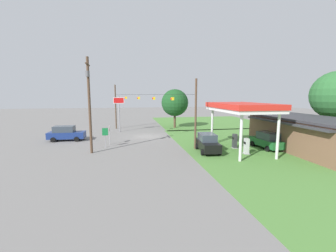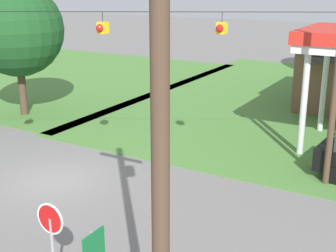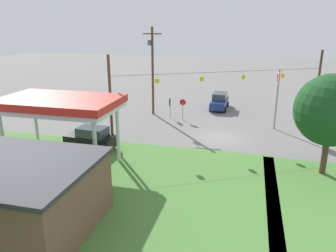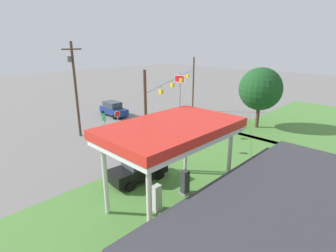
{
  "view_description": "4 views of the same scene",
  "coord_description": "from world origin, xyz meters",
  "px_view_note": "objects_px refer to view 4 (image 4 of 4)",
  "views": [
    {
      "loc": [
        34.31,
        -2.86,
        6.42
      ],
      "look_at": [
        5.14,
        2.45,
        2.27
      ],
      "focal_mm": 24.0,
      "sensor_mm": 36.0,
      "label": 1
    },
    {
      "loc": [
        12.2,
        -12.35,
        7.46
      ],
      "look_at": [
        3.32,
        3.02,
        1.96
      ],
      "focal_mm": 50.0,
      "sensor_mm": 36.0,
      "label": 2
    },
    {
      "loc": [
        -2.48,
        30.68,
        10.74
      ],
      "look_at": [
        4.34,
        3.72,
        2.0
      ],
      "focal_mm": 35.0,
      "sensor_mm": 36.0,
      "label": 3
    },
    {
      "loc": [
        22.26,
        20.21,
        10.12
      ],
      "look_at": [
        2.61,
        1.08,
        1.49
      ],
      "focal_mm": 28.0,
      "sensor_mm": 36.0,
      "label": 4
    }
  ],
  "objects_px": {
    "fuel_pump_far": "(157,199)",
    "car_at_pumps_front": "(139,168)",
    "gas_station_store": "(289,247)",
    "tree_west_verge": "(260,89)",
    "fuel_pump_near": "(185,183)",
    "route_sign": "(104,119)",
    "stop_sign_roadside": "(118,116)",
    "car_at_pumps_rear": "(226,208)",
    "stop_sign_overhead": "(180,87)",
    "gas_station_canopy": "(172,132)",
    "car_on_crossroad": "(113,109)",
    "utility_pole_main": "(75,85)"
  },
  "relations": [
    {
      "from": "car_at_pumps_front",
      "to": "stop_sign_roadside",
      "type": "xyz_separation_m",
      "value": [
        -5.95,
        -11.12,
        0.77
      ]
    },
    {
      "from": "tree_west_verge",
      "to": "fuel_pump_far",
      "type": "bearing_deg",
      "value": 9.65
    },
    {
      "from": "car_on_crossroad",
      "to": "fuel_pump_far",
      "type": "bearing_deg",
      "value": -26.09
    },
    {
      "from": "utility_pole_main",
      "to": "fuel_pump_near",
      "type": "bearing_deg",
      "value": 87.09
    },
    {
      "from": "car_on_crossroad",
      "to": "utility_pole_main",
      "type": "relative_size",
      "value": 0.48
    },
    {
      "from": "stop_sign_roadside",
      "to": "tree_west_verge",
      "type": "bearing_deg",
      "value": -41.14
    },
    {
      "from": "stop_sign_roadside",
      "to": "tree_west_verge",
      "type": "xyz_separation_m",
      "value": [
        -13.04,
        11.39,
        3.07
      ]
    },
    {
      "from": "stop_sign_overhead",
      "to": "tree_west_verge",
      "type": "distance_m",
      "value": 10.89
    },
    {
      "from": "fuel_pump_near",
      "to": "route_sign",
      "type": "bearing_deg",
      "value": -102.31
    },
    {
      "from": "stop_sign_roadside",
      "to": "tree_west_verge",
      "type": "relative_size",
      "value": 0.33
    },
    {
      "from": "car_at_pumps_front",
      "to": "car_on_crossroad",
      "type": "height_order",
      "value": "car_on_crossroad"
    },
    {
      "from": "fuel_pump_far",
      "to": "tree_west_verge",
      "type": "height_order",
      "value": "tree_west_verge"
    },
    {
      "from": "fuel_pump_near",
      "to": "fuel_pump_far",
      "type": "height_order",
      "value": "same"
    },
    {
      "from": "tree_west_verge",
      "to": "car_at_pumps_front",
      "type": "bearing_deg",
      "value": -0.81
    },
    {
      "from": "car_at_pumps_rear",
      "to": "stop_sign_overhead",
      "type": "distance_m",
      "value": 24.04
    },
    {
      "from": "fuel_pump_far",
      "to": "car_on_crossroad",
      "type": "height_order",
      "value": "car_on_crossroad"
    },
    {
      "from": "gas_station_canopy",
      "to": "car_at_pumps_rear",
      "type": "relative_size",
      "value": 1.88
    },
    {
      "from": "fuel_pump_far",
      "to": "car_at_pumps_front",
      "type": "xyz_separation_m",
      "value": [
        -1.72,
        -3.79,
        0.2
      ]
    },
    {
      "from": "gas_station_store",
      "to": "car_at_pumps_front",
      "type": "xyz_separation_m",
      "value": [
        -1.47,
        -11.66,
        -0.9
      ]
    },
    {
      "from": "fuel_pump_far",
      "to": "car_at_pumps_front",
      "type": "relative_size",
      "value": 0.38
    },
    {
      "from": "gas_station_store",
      "to": "car_at_pumps_rear",
      "type": "xyz_separation_m",
      "value": [
        -1.69,
        -4.07,
        -0.92
      ]
    },
    {
      "from": "car_at_pumps_front",
      "to": "car_at_pumps_rear",
      "type": "height_order",
      "value": "car_at_pumps_front"
    },
    {
      "from": "fuel_pump_near",
      "to": "car_at_pumps_front",
      "type": "distance_m",
      "value": 3.93
    },
    {
      "from": "car_at_pumps_front",
      "to": "car_at_pumps_rear",
      "type": "relative_size",
      "value": 0.98
    },
    {
      "from": "fuel_pump_near",
      "to": "utility_pole_main",
      "type": "xyz_separation_m",
      "value": [
        -0.84,
        -16.59,
        4.95
      ]
    },
    {
      "from": "gas_station_store",
      "to": "stop_sign_overhead",
      "type": "height_order",
      "value": "stop_sign_overhead"
    },
    {
      "from": "car_at_pumps_rear",
      "to": "car_at_pumps_front",
      "type": "bearing_deg",
      "value": 88.86
    },
    {
      "from": "stop_sign_roadside",
      "to": "route_sign",
      "type": "height_order",
      "value": "stop_sign_roadside"
    },
    {
      "from": "gas_station_store",
      "to": "car_on_crossroad",
      "type": "xyz_separation_m",
      "value": [
        -11.05,
        -29.02,
        -0.89
      ]
    },
    {
      "from": "stop_sign_roadside",
      "to": "utility_pole_main",
      "type": "distance_m",
      "value": 5.95
    },
    {
      "from": "utility_pole_main",
      "to": "car_at_pumps_rear",
      "type": "bearing_deg",
      "value": 85.44
    },
    {
      "from": "fuel_pump_far",
      "to": "route_sign",
      "type": "bearing_deg",
      "value": -111.62
    },
    {
      "from": "gas_station_canopy",
      "to": "tree_west_verge",
      "type": "distance_m",
      "value": 19.67
    },
    {
      "from": "gas_station_canopy",
      "to": "stop_sign_overhead",
      "type": "bearing_deg",
      "value": -139.54
    },
    {
      "from": "car_on_crossroad",
      "to": "route_sign",
      "type": "relative_size",
      "value": 2.06
    },
    {
      "from": "fuel_pump_near",
      "to": "stop_sign_overhead",
      "type": "height_order",
      "value": "stop_sign_overhead"
    },
    {
      "from": "car_on_crossroad",
      "to": "stop_sign_roadside",
      "type": "distance_m",
      "value": 7.25
    },
    {
      "from": "car_at_pumps_front",
      "to": "stop_sign_roadside",
      "type": "relative_size",
      "value": 1.85
    },
    {
      "from": "fuel_pump_near",
      "to": "gas_station_canopy",
      "type": "bearing_deg",
      "value": 0.06
    },
    {
      "from": "fuel_pump_near",
      "to": "car_on_crossroad",
      "type": "bearing_deg",
      "value": -112.07
    },
    {
      "from": "stop_sign_overhead",
      "to": "route_sign",
      "type": "height_order",
      "value": "stop_sign_overhead"
    },
    {
      "from": "gas_station_store",
      "to": "car_at_pumps_rear",
      "type": "distance_m",
      "value": 4.5
    },
    {
      "from": "fuel_pump_far",
      "to": "car_at_pumps_front",
      "type": "height_order",
      "value": "car_at_pumps_front"
    },
    {
      "from": "gas_station_canopy",
      "to": "stop_sign_overhead",
      "type": "distance_m",
      "value": 21.56
    },
    {
      "from": "stop_sign_overhead",
      "to": "utility_pole_main",
      "type": "bearing_deg",
      "value": -10.4
    },
    {
      "from": "stop_sign_roadside",
      "to": "tree_west_verge",
      "type": "height_order",
      "value": "tree_west_verge"
    },
    {
      "from": "car_on_crossroad",
      "to": "car_at_pumps_front",
      "type": "bearing_deg",
      "value": -26.86
    },
    {
      "from": "car_on_crossroad",
      "to": "stop_sign_roadside",
      "type": "relative_size",
      "value": 1.98
    },
    {
      "from": "fuel_pump_near",
      "to": "stop_sign_roadside",
      "type": "bearing_deg",
      "value": -108.35
    },
    {
      "from": "stop_sign_roadside",
      "to": "tree_west_verge",
      "type": "distance_m",
      "value": 17.58
    }
  ]
}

